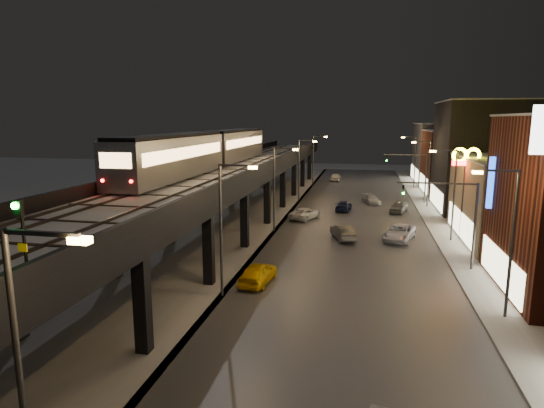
{
  "coord_description": "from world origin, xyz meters",
  "views": [
    {
      "loc": [
        8.4,
        -14.81,
        11.74
      ],
      "look_at": [
        1.15,
        20.82,
        5.0
      ],
      "focal_mm": 30.0,
      "sensor_mm": 36.0,
      "label": 1
    }
  ],
  "objects_px": {
    "car_near_white": "(343,232)",
    "car_onc_dark": "(399,233)",
    "car_onc_white": "(371,200)",
    "car_onc_red": "(399,207)",
    "car_far_white": "(336,177)",
    "subway_train": "(210,149)",
    "car_mid_dark": "(344,206)",
    "car_taxi": "(258,274)",
    "car_mid_silver": "(305,214)",
    "rail_signal": "(21,225)"
  },
  "relations": [
    {
      "from": "rail_signal",
      "to": "car_onc_dark",
      "type": "relative_size",
      "value": 0.5
    },
    {
      "from": "subway_train",
      "to": "car_mid_dark",
      "type": "xyz_separation_m",
      "value": [
        14.44,
        10.82,
        -7.92
      ]
    },
    {
      "from": "subway_train",
      "to": "car_mid_silver",
      "type": "bearing_deg",
      "value": 24.94
    },
    {
      "from": "car_mid_silver",
      "to": "car_onc_dark",
      "type": "relative_size",
      "value": 0.92
    },
    {
      "from": "car_taxi",
      "to": "subway_train",
      "type": "bearing_deg",
      "value": -55.19
    },
    {
      "from": "car_onc_white",
      "to": "car_onc_red",
      "type": "height_order",
      "value": "car_onc_red"
    },
    {
      "from": "car_mid_dark",
      "to": "car_onc_red",
      "type": "height_order",
      "value": "car_onc_red"
    },
    {
      "from": "rail_signal",
      "to": "car_mid_dark",
      "type": "xyz_separation_m",
      "value": [
        8.04,
        47.04,
        -7.88
      ]
    },
    {
      "from": "car_near_white",
      "to": "car_onc_white",
      "type": "distance_m",
      "value": 20.72
    },
    {
      "from": "car_far_white",
      "to": "car_onc_white",
      "type": "relative_size",
      "value": 1.06
    },
    {
      "from": "subway_train",
      "to": "car_onc_white",
      "type": "distance_m",
      "value": 25.82
    },
    {
      "from": "subway_train",
      "to": "car_onc_dark",
      "type": "distance_m",
      "value": 22.2
    },
    {
      "from": "rail_signal",
      "to": "car_far_white",
      "type": "distance_m",
      "value": 77.0
    },
    {
      "from": "car_mid_dark",
      "to": "rail_signal",
      "type": "bearing_deg",
      "value": 85.14
    },
    {
      "from": "car_mid_dark",
      "to": "car_onc_white",
      "type": "xyz_separation_m",
      "value": [
        3.63,
        5.82,
        -0.02
      ]
    },
    {
      "from": "car_near_white",
      "to": "car_mid_silver",
      "type": "bearing_deg",
      "value": -78.91
    },
    {
      "from": "car_mid_dark",
      "to": "car_far_white",
      "type": "height_order",
      "value": "car_far_white"
    },
    {
      "from": "subway_train",
      "to": "car_onc_white",
      "type": "height_order",
      "value": "subway_train"
    },
    {
      "from": "car_mid_silver",
      "to": "car_onc_white",
      "type": "height_order",
      "value": "car_mid_silver"
    },
    {
      "from": "car_mid_silver",
      "to": "car_taxi",
      "type": "bearing_deg",
      "value": 108.38
    },
    {
      "from": "subway_train",
      "to": "car_mid_silver",
      "type": "distance_m",
      "value": 13.67
    },
    {
      "from": "car_taxi",
      "to": "car_far_white",
      "type": "bearing_deg",
      "value": -85.76
    },
    {
      "from": "subway_train",
      "to": "car_mid_silver",
      "type": "relative_size",
      "value": 7.98
    },
    {
      "from": "car_near_white",
      "to": "car_onc_red",
      "type": "distance_m",
      "value": 16.13
    },
    {
      "from": "car_mid_silver",
      "to": "car_onc_red",
      "type": "bearing_deg",
      "value": -131.44
    },
    {
      "from": "rail_signal",
      "to": "car_onc_white",
      "type": "bearing_deg",
      "value": 77.54
    },
    {
      "from": "car_mid_silver",
      "to": "car_onc_white",
      "type": "distance_m",
      "value": 14.33
    },
    {
      "from": "rail_signal",
      "to": "car_taxi",
      "type": "xyz_separation_m",
      "value": [
        3.24,
        18.59,
        -7.75
      ]
    },
    {
      "from": "rail_signal",
      "to": "car_taxi",
      "type": "distance_m",
      "value": 20.4
    },
    {
      "from": "car_onc_white",
      "to": "car_onc_dark",
      "type": "bearing_deg",
      "value": -101.85
    },
    {
      "from": "car_onc_white",
      "to": "car_mid_silver",
      "type": "bearing_deg",
      "value": -142.64
    },
    {
      "from": "car_near_white",
      "to": "car_onc_dark",
      "type": "bearing_deg",
      "value": 169.38
    },
    {
      "from": "car_onc_red",
      "to": "car_onc_white",
      "type": "bearing_deg",
      "value": 137.61
    },
    {
      "from": "car_taxi",
      "to": "car_onc_red",
      "type": "relative_size",
      "value": 1.06
    },
    {
      "from": "car_far_white",
      "to": "car_onc_red",
      "type": "height_order",
      "value": "car_far_white"
    },
    {
      "from": "car_onc_red",
      "to": "car_near_white",
      "type": "bearing_deg",
      "value": -96.44
    },
    {
      "from": "car_near_white",
      "to": "car_mid_dark",
      "type": "bearing_deg",
      "value": -106.36
    },
    {
      "from": "rail_signal",
      "to": "car_mid_silver",
      "type": "relative_size",
      "value": 0.54
    },
    {
      "from": "car_onc_white",
      "to": "car_onc_red",
      "type": "distance_m",
      "value": 6.62
    },
    {
      "from": "car_mid_dark",
      "to": "car_onc_red",
      "type": "relative_size",
      "value": 1.02
    },
    {
      "from": "car_mid_silver",
      "to": "rail_signal",
      "type": "bearing_deg",
      "value": 104.45
    },
    {
      "from": "rail_signal",
      "to": "car_mid_dark",
      "type": "bearing_deg",
      "value": 80.3
    },
    {
      "from": "car_mid_dark",
      "to": "car_taxi",
      "type": "bearing_deg",
      "value": 85.26
    },
    {
      "from": "car_near_white",
      "to": "subway_train",
      "type": "bearing_deg",
      "value": -33.1
    },
    {
      "from": "car_near_white",
      "to": "car_far_white",
      "type": "height_order",
      "value": "car_far_white"
    },
    {
      "from": "subway_train",
      "to": "car_mid_dark",
      "type": "height_order",
      "value": "subway_train"
    },
    {
      "from": "car_mid_silver",
      "to": "car_mid_dark",
      "type": "xyz_separation_m",
      "value": [
        4.3,
        6.11,
        -0.06
      ]
    },
    {
      "from": "subway_train",
      "to": "car_taxi",
      "type": "bearing_deg",
      "value": -61.32
    },
    {
      "from": "car_mid_silver",
      "to": "car_mid_dark",
      "type": "height_order",
      "value": "car_mid_silver"
    },
    {
      "from": "subway_train",
      "to": "car_onc_white",
      "type": "relative_size",
      "value": 9.34
    }
  ]
}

